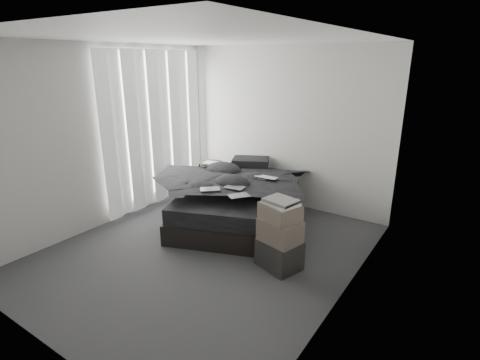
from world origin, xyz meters
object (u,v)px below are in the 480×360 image
Objects in this scene: bed at (238,212)px; box_lower at (279,254)px; laptop at (265,173)px; side_stand at (212,183)px.

box_lower is at bearing -56.30° from bed.
laptop is 1.44m from box_lower.
side_stand is 2.30m from box_lower.
laptop reaches higher than bed.
laptop is (0.35, 0.18, 0.63)m from bed.
bed is 2.96× the size of side_stand.
box_lower is (1.16, -0.84, 0.03)m from bed.
side_stand is at bearing 148.17° from box_lower.
side_stand is at bearing 168.38° from laptop.
laptop is 1.22m from side_stand.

